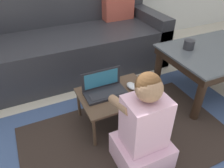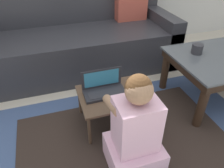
% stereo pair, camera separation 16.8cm
% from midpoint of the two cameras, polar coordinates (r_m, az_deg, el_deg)
% --- Properties ---
extents(ground_plane, '(16.00, 16.00, 0.00)m').
position_cam_midpoint_polar(ground_plane, '(1.74, 0.43, -13.75)').
color(ground_plane, beige).
extents(area_rug, '(2.17, 1.29, 0.01)m').
position_cam_midpoint_polar(area_rug, '(1.73, 1.22, -13.98)').
color(area_rug, '#3D517A').
rests_on(area_rug, ground_plane).
extents(couch, '(2.13, 0.85, 0.87)m').
position_cam_midpoint_polar(couch, '(2.51, -13.37, 10.29)').
color(couch, '#2D2D33').
rests_on(couch, ground_plane).
extents(coffee_table, '(0.90, 0.67, 0.44)m').
position_cam_midpoint_polar(coffee_table, '(2.19, 23.10, 6.56)').
color(coffee_table, '#4C5156').
rests_on(coffee_table, ground_plane).
extents(laptop_desk, '(0.55, 0.41, 0.28)m').
position_cam_midpoint_polar(laptop_desk, '(1.70, -1.89, -3.36)').
color(laptop_desk, '#4C3828').
rests_on(laptop_desk, ground_plane).
extents(laptop, '(0.32, 0.16, 0.18)m').
position_cam_midpoint_polar(laptop, '(1.67, -4.86, -1.63)').
color(laptop, '#232328').
rests_on(laptop, laptop_desk).
extents(computer_mouse, '(0.07, 0.11, 0.03)m').
position_cam_midpoint_polar(computer_mouse, '(1.74, 2.43, -0.59)').
color(computer_mouse, silver).
rests_on(computer_mouse, laptop_desk).
extents(person_seated, '(0.34, 0.39, 0.71)m').
position_cam_midpoint_polar(person_seated, '(1.39, 4.91, -12.27)').
color(person_seated, '#E5B2CC').
rests_on(person_seated, ground_plane).
extents(cup_on_table, '(0.09, 0.09, 0.08)m').
position_cam_midpoint_polar(cup_on_table, '(2.07, 17.29, 9.74)').
color(cup_on_table, '#2D2D33').
rests_on(cup_on_table, coffee_table).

